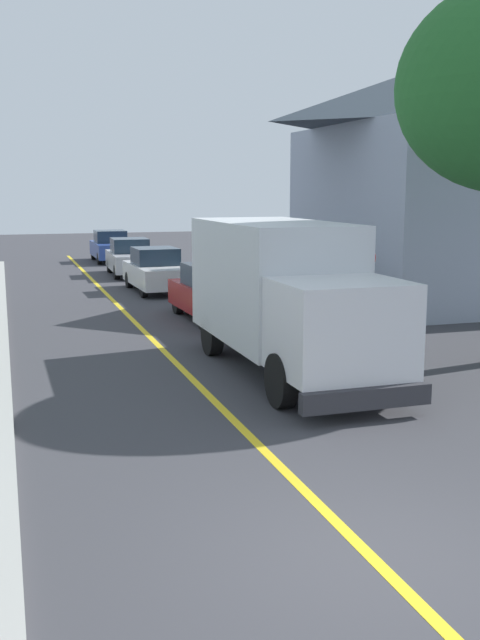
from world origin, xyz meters
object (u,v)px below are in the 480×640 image
(parked_car_far, at_px, (130,258))
(parked_car_furthest, at_px, (111,247))
(parked_van_across, at_px, (300,289))
(parked_car_near, at_px, (215,294))
(house_across_street, at_px, (456,175))
(stop_sign, at_px, (361,275))
(box_truck, at_px, (284,290))
(parked_car_mid, at_px, (156,271))

(parked_car_far, bearing_deg, parked_car_furthest, 89.53)
(parked_car_furthest, distance_m, parked_van_across, 19.19)
(parked_car_near, xyz_separation_m, parked_car_furthest, (-0.46, 19.01, 0.00))
(house_across_street, bearing_deg, parked_car_near, -170.54)
(parked_van_across, height_order, stop_sign, stop_sign)
(box_truck, bearing_deg, parked_car_furthest, 90.34)
(box_truck, xyz_separation_m, parked_car_mid, (-0.14, 13.29, -0.97))
(parked_van_across, relative_size, house_across_street, 0.45)
(parked_car_near, relative_size, parked_car_mid, 1.00)
(parked_car_furthest, height_order, parked_van_across, same)
(box_truck, distance_m, parked_car_mid, 13.33)
(parked_car_near, height_order, parked_car_mid, same)
(parked_car_mid, height_order, parked_car_furthest, same)
(parked_car_near, bearing_deg, box_truck, -92.70)
(parked_car_mid, xyz_separation_m, parked_van_across, (3.26, -6.56, 0.00))
(parked_car_near, relative_size, parked_van_across, 1.00)
(parked_car_mid, relative_size, parked_car_far, 1.00)
(parked_van_across, distance_m, stop_sign, 5.40)
(box_truck, xyz_separation_m, parked_car_near, (0.31, 6.62, -0.97))
(parked_car_far, bearing_deg, parked_car_near, -87.60)
(parked_van_across, bearing_deg, parked_car_mid, 116.44)
(parked_van_across, distance_m, house_across_street, 7.48)
(parked_van_across, bearing_deg, stop_sign, -96.16)
(parked_car_near, height_order, parked_car_furthest, same)
(parked_car_furthest, height_order, stop_sign, stop_sign)
(parked_car_far, bearing_deg, parked_van_across, -74.77)
(parked_car_mid, height_order, house_across_street, house_across_street)
(stop_sign, bearing_deg, house_across_street, 43.82)
(parked_car_mid, xyz_separation_m, parked_car_furthest, (-0.01, 12.34, 0.00))
(stop_sign, bearing_deg, parked_car_far, 98.97)
(parked_car_near, relative_size, parked_car_far, 1.00)
(parked_car_mid, xyz_separation_m, parked_car_far, (-0.06, 5.66, 0.00))
(box_truck, relative_size, house_across_street, 0.73)
(parked_car_furthest, distance_m, house_across_street, 20.29)
(box_truck, relative_size, parked_car_mid, 1.62)
(stop_sign, bearing_deg, parked_car_near, 113.50)
(parked_car_near, xyz_separation_m, house_across_street, (9.22, 1.54, 3.58))
(parked_car_near, bearing_deg, stop_sign, -66.50)
(stop_sign, distance_m, house_across_street, 9.99)
(box_truck, relative_size, stop_sign, 2.72)
(parked_car_far, distance_m, parked_van_across, 12.67)
(parked_car_far, bearing_deg, parked_car_mid, -89.35)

